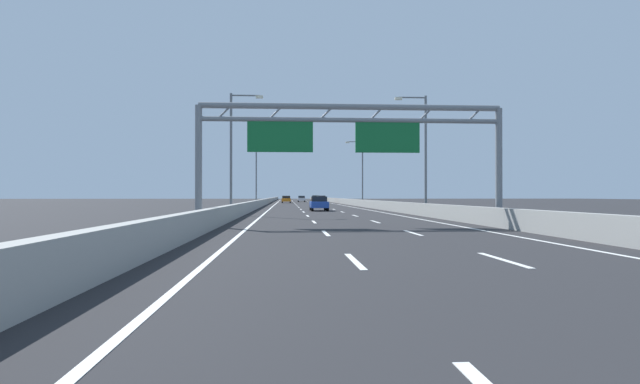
{
  "coord_description": "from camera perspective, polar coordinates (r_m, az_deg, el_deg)",
  "views": [
    {
      "loc": [
        -3.42,
        0.22,
        1.57
      ],
      "look_at": [
        -0.11,
        51.12,
        1.87
      ],
      "focal_mm": 29.38,
      "sensor_mm": 36.0,
      "label": 1
    }
  ],
  "objects": [
    {
      "name": "barrier_left",
      "position": [
        109.84,
        -5.54,
        -0.91
      ],
      "size": [
        0.45,
        220.0,
        0.95
      ],
      "color": "#9E9E99",
      "rests_on": "ground_plane"
    },
    {
      "name": "lane_dash_left_9",
      "position": [
        84.31,
        -2.62,
        -1.4
      ],
      "size": [
        0.16,
        3.0,
        0.01
      ],
      "primitive_type": "cube",
      "color": "white",
      "rests_on": "ground_plane"
    },
    {
      "name": "lane_dash_right_13",
      "position": [
        120.4,
        -1.24,
        -1.08
      ],
      "size": [
        0.16,
        3.0,
        0.01
      ],
      "primitive_type": "cube",
      "color": "white",
      "rests_on": "ground_plane"
    },
    {
      "name": "lane_dash_left_15",
      "position": [
        138.3,
        -3.05,
        -0.99
      ],
      "size": [
        0.16,
        3.0,
        0.01
      ],
      "primitive_type": "cube",
      "color": "white",
      "rests_on": "ground_plane"
    },
    {
      "name": "lane_dash_left_14",
      "position": [
        129.3,
        -3.0,
        -1.03
      ],
      "size": [
        0.16,
        3.0,
        0.01
      ],
      "primitive_type": "cube",
      "color": "white",
      "rests_on": "ground_plane"
    },
    {
      "name": "lane_dash_left_1",
      "position": [
        12.49,
        3.81,
        -7.52
      ],
      "size": [
        0.16,
        3.0,
        0.01
      ],
      "primitive_type": "cube",
      "color": "white",
      "rests_on": "ground_plane"
    },
    {
      "name": "white_car",
      "position": [
        121.6,
        -2.03,
        -0.74
      ],
      "size": [
        1.7,
        4.38,
        1.41
      ],
      "color": "silver",
      "rests_on": "ground_plane"
    },
    {
      "name": "lane_dash_left_8",
      "position": [
        75.31,
        -2.49,
        -1.53
      ],
      "size": [
        0.16,
        3.0,
        0.01
      ],
      "primitive_type": "cube",
      "color": "white",
      "rests_on": "ground_plane"
    },
    {
      "name": "lane_dash_left_12",
      "position": [
        111.3,
        -2.89,
        -1.14
      ],
      "size": [
        0.16,
        3.0,
        0.01
      ],
      "primitive_type": "cube",
      "color": "white",
      "rests_on": "ground_plane"
    },
    {
      "name": "streetlamp_left_far",
      "position": [
        75.78,
        -6.78,
        2.56
      ],
      "size": [
        2.58,
        0.28,
        9.5
      ],
      "color": "slate",
      "rests_on": "ground_plane"
    },
    {
      "name": "lane_dash_right_2",
      "position": [
        21.97,
        10.07,
        -4.41
      ],
      "size": [
        0.16,
        3.0,
        0.01
      ],
      "primitive_type": "cube",
      "color": "white",
      "rests_on": "ground_plane"
    },
    {
      "name": "lane_dash_right_15",
      "position": [
        138.39,
        -1.56,
        -0.99
      ],
      "size": [
        0.16,
        3.0,
        0.01
      ],
      "primitive_type": "cube",
      "color": "white",
      "rests_on": "ground_plane"
    },
    {
      "name": "lane_dash_left_17",
      "position": [
        156.3,
        -3.13,
        -0.91
      ],
      "size": [
        0.16,
        3.0,
        0.01
      ],
      "primitive_type": "cube",
      "color": "white",
      "rests_on": "ground_plane"
    },
    {
      "name": "lane_dash_right_3",
      "position": [
        30.77,
        6.07,
        -3.25
      ],
      "size": [
        0.16,
        3.0,
        0.01
      ],
      "primitive_type": "cube",
      "color": "white",
      "rests_on": "ground_plane"
    },
    {
      "name": "ground_plane",
      "position": [
        99.85,
        -1.76,
        -1.24
      ],
      "size": [
        260.0,
        260.0,
        0.0
      ],
      "primitive_type": "plane",
      "color": "#262628"
    },
    {
      "name": "lane_dash_left_3",
      "position": [
        30.36,
        -0.65,
        -3.29
      ],
      "size": [
        0.16,
        3.0,
        0.01
      ],
      "primitive_type": "cube",
      "color": "white",
      "rests_on": "ground_plane"
    },
    {
      "name": "lane_dash_right_1",
      "position": [
        13.44,
        19.33,
        -6.99
      ],
      "size": [
        0.16,
        3.0,
        0.01
      ],
      "primitive_type": "cube",
      "color": "white",
      "rests_on": "ground_plane"
    },
    {
      "name": "yellow_car",
      "position": [
        124.93,
        -0.52,
        -0.71
      ],
      "size": [
        1.71,
        4.28,
        1.51
      ],
      "color": "yellow",
      "rests_on": "ground_plane"
    },
    {
      "name": "lane_dash_right_10",
      "position": [
        93.44,
        -0.52,
        -1.3
      ],
      "size": [
        0.16,
        3.0,
        0.01
      ],
      "primitive_type": "cube",
      "color": "white",
      "rests_on": "ground_plane"
    },
    {
      "name": "lane_dash_left_4",
      "position": [
        39.35,
        -1.36,
        -2.61
      ],
      "size": [
        0.16,
        3.0,
        0.01
      ],
      "primitive_type": "cube",
      "color": "white",
      "rests_on": "ground_plane"
    },
    {
      "name": "lane_dash_right_7",
      "position": [
        66.5,
        0.78,
        -1.69
      ],
      "size": [
        0.16,
        3.0,
        0.01
      ],
      "primitive_type": "cube",
      "color": "white",
      "rests_on": "ground_plane"
    },
    {
      "name": "lane_dash_left_2",
      "position": [
        21.4,
        0.64,
        -4.52
      ],
      "size": [
        0.16,
        3.0,
        0.01
      ],
      "primitive_type": "cube",
      "color": "white",
      "rests_on": "ground_plane"
    },
    {
      "name": "lane_dash_left_10",
      "position": [
        93.31,
        -2.73,
        -1.3
      ],
      "size": [
        0.16,
        3.0,
        0.01
      ],
      "primitive_type": "cube",
      "color": "white",
      "rests_on": "ground_plane"
    },
    {
      "name": "edge_line_right",
      "position": [
        88.22,
        1.92,
        -1.36
      ],
      "size": [
        0.16,
        176.0,
        0.01
      ],
      "primitive_type": "cube",
      "color": "white",
      "rests_on": "ground_plane"
    },
    {
      "name": "sign_gantry",
      "position": [
        27.57,
        3.01,
        6.42
      ],
      "size": [
        16.18,
        0.36,
        6.36
      ],
      "color": "gray",
      "rests_on": "ground_plane"
    },
    {
      "name": "edge_line_left",
      "position": [
        87.81,
        -4.92,
        -1.36
      ],
      "size": [
        0.16,
        176.0,
        0.01
      ],
      "primitive_type": "cube",
      "color": "white",
      "rests_on": "ground_plane"
    },
    {
      "name": "streetlamp_left_mid",
      "position": [
        41.41,
        -9.34,
        4.97
      ],
      "size": [
        2.58,
        0.28,
        9.5
      ],
      "color": "slate",
      "rests_on": "ground_plane"
    },
    {
      "name": "streetlamp_right_far",
      "position": [
        76.45,
        4.48,
        2.53
      ],
      "size": [
        2.58,
        0.28,
        9.5
      ],
      "color": "slate",
      "rests_on": "ground_plane"
    },
    {
      "name": "lane_dash_right_9",
      "position": [
        84.46,
        -0.18,
        -1.4
      ],
      "size": [
        0.16,
        3.0,
        0.01
      ],
      "primitive_type": "cube",
      "color": "white",
      "rests_on": "ground_plane"
    },
    {
      "name": "orange_car",
      "position": [
        104.44,
        -3.7,
        -0.79
      ],
      "size": [
        1.79,
        4.54,
        1.44
      ],
      "color": "orange",
      "rests_on": "ground_plane"
    },
    {
      "name": "lane_dash_left_11",
      "position": [
        102.31,
        -2.81,
        -1.22
      ],
      "size": [
        0.16,
        3.0,
        0.01
      ],
      "primitive_type": "cube",
      "color": "white",
      "rests_on": "ground_plane"
    },
    {
      "name": "lane_dash_right_8",
      "position": [
        75.48,
        0.25,
        -1.53
      ],
      "size": [
        0.16,
        3.0,
        0.01
      ],
      "primitive_type": "cube",
      "color": "white",
      "rests_on": "ground_plane"
    },
    {
      "name": "lane_dash_right_5",
      "position": [
        48.59,
        2.45,
        -2.18
      ],
      "size": [
        0.16,
        3.0,
        0.01
      ],
      "primitive_type": "cube",
      "color": "white",
      "rests_on": "ground_plane"
    },
    {
      "name": "lane_dash_right_17",
      "position": [
        156.38,
        -1.81,
        -0.91
      ],
      "size": [
        0.16,
        3.0,
        0.01
      ],
      "primitive_type": "cube",
      "color": "white",
      "rests_on": "ground_plane"
    },
    {
      "name": "lane_dash_right_12",
      "position": [
        111.41,
        -1.04,
        -1.14
      ],
      "size": [
        0.16,
        3.0,
        0.01
      ],
      "primitive_type": "cube",
      "color": "white",
      "rests_on": "ground_plane"
    },
    {
      "name": "lane_dash_right_14",
      "position": [
        129.4,
        -1.41,
        -1.03
      ],
      "size": [
        0.16,
        3.0,
        0.01
      ],
      "primitive_type": "cube",
      "color": "white",
      "rests_on": "ground_plane"
    },
    {
      "name": "lane_dash_left_6",
      "position": [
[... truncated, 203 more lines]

